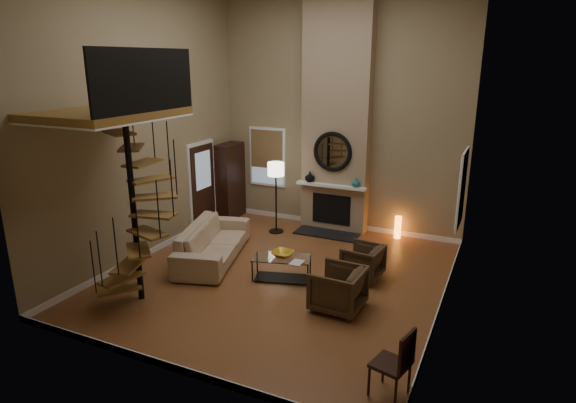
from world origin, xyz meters
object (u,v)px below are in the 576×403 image
at_px(armchair_near, 366,262).
at_px(floor_lamp, 276,175).
at_px(side_chair, 397,361).
at_px(sofa, 213,241).
at_px(coffee_table, 282,265).
at_px(hutch, 230,182).
at_px(armchair_far, 342,290).
at_px(accent_lamp, 398,228).

xyz_separation_m(armchair_near, floor_lamp, (-2.70, 1.65, 1.06)).
bearing_deg(floor_lamp, side_chair, -50.06).
height_order(armchair_near, floor_lamp, floor_lamp).
xyz_separation_m(sofa, coffee_table, (1.71, -0.26, -0.11)).
distance_m(hutch, armchair_far, 5.54).
bearing_deg(accent_lamp, coffee_table, -115.32).
bearing_deg(coffee_table, armchair_far, -23.63).
distance_m(hutch, sofa, 2.89).
height_order(armchair_far, accent_lamp, armchair_far).
height_order(armchair_near, coffee_table, armchair_near).
bearing_deg(sofa, armchair_near, -99.09).
height_order(floor_lamp, side_chair, floor_lamp).
bearing_deg(side_chair, accent_lamp, 102.48).
relative_size(accent_lamp, side_chair, 0.59).
bearing_deg(coffee_table, side_chair, -41.89).
xyz_separation_m(coffee_table, accent_lamp, (1.49, 3.14, -0.03)).
relative_size(armchair_far, side_chair, 0.89).
bearing_deg(hutch, sofa, -65.93).
distance_m(armchair_far, side_chair, 2.26).
bearing_deg(armchair_near, coffee_table, -58.69).
bearing_deg(armchair_near, sofa, -76.17).
xyz_separation_m(sofa, armchair_near, (3.15, 0.40, -0.04)).
height_order(sofa, floor_lamp, floor_lamp).
bearing_deg(coffee_table, floor_lamp, 118.57).
xyz_separation_m(armchair_far, side_chair, (1.32, -1.83, 0.17)).
distance_m(armchair_far, coffee_table, 1.54).
bearing_deg(armchair_far, accent_lamp, -178.47).
bearing_deg(accent_lamp, side_chair, -77.52).
distance_m(coffee_table, side_chair, 3.66).
distance_m(sofa, coffee_table, 1.74).
distance_m(armchair_near, coffee_table, 1.59).
bearing_deg(side_chair, floor_lamp, 129.94).
height_order(sofa, armchair_near, sofa).
height_order(sofa, accent_lamp, sofa).
xyz_separation_m(accent_lamp, side_chair, (1.24, -5.58, 0.28)).
relative_size(hutch, floor_lamp, 1.17).
height_order(hutch, armchair_near, hutch).
relative_size(coffee_table, floor_lamp, 0.70).
bearing_deg(armchair_near, armchair_far, 5.15).
bearing_deg(hutch, side_chair, -43.44).
xyz_separation_m(sofa, armchair_far, (3.12, -0.88, -0.04)).
distance_m(floor_lamp, side_chair, 6.27).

